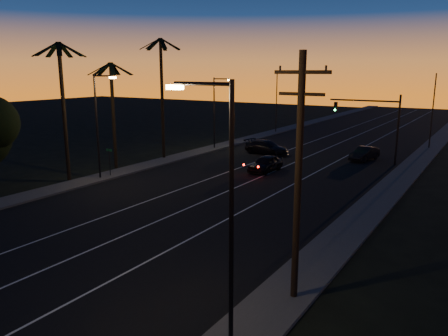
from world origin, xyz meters
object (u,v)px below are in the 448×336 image
Objects in this scene: utility_pole at (298,174)px; right_car at (365,154)px; signal_mast at (374,116)px; cross_car at (267,147)px; lead_car at (266,163)px.

utility_pole reaches higher than right_car.
utility_pole is 30.33m from signal_mast.
cross_car is (-11.17, -1.77, -3.99)m from signal_mast.
lead_car is 8.68m from cross_car.
right_car is (-5.34, 30.70, -4.60)m from utility_pole.
lead_car is at bearing -63.70° from cross_car.
lead_car is at bearing -122.15° from right_car.
utility_pole reaches higher than signal_mast.
lead_car is 12.11m from right_car.
utility_pole is 2.01× the size of lead_car.
signal_mast is 4.22m from right_car.
signal_mast is at bearing -38.85° from right_car.
lead_car reaches higher than right_car.
cross_car is (-3.84, 7.78, 0.03)m from lead_car.
utility_pole is 32.58m from cross_car.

